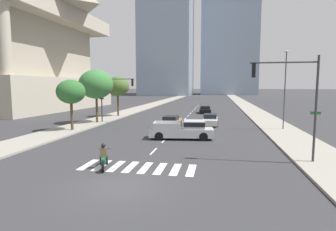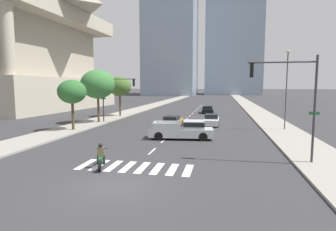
{
  "view_description": "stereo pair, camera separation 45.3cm",
  "coord_description": "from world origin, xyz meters",
  "px_view_note": "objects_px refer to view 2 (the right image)",
  "views": [
    {
      "loc": [
        4.52,
        -11.93,
        4.79
      ],
      "look_at": [
        0.0,
        13.1,
        2.0
      ],
      "focal_mm": 29.08,
      "sensor_mm": 36.0,
      "label": 1
    },
    {
      "loc": [
        4.97,
        -11.85,
        4.79
      ],
      "look_at": [
        0.0,
        13.1,
        2.0
      ],
      "focal_mm": 29.08,
      "sensor_mm": 36.0,
      "label": 2
    }
  ],
  "objects_px": {
    "motorcycle_lead": "(101,158)",
    "street_tree_third": "(120,86)",
    "pickup_truck": "(184,130)",
    "sedan_gold_1": "(172,122)",
    "sedan_white_0": "(211,120)",
    "traffic_signal_near": "(291,90)",
    "sedan_black_2": "(207,110)",
    "street_lamp_east": "(287,84)",
    "traffic_signal_far": "(115,90)",
    "street_tree_second": "(98,84)",
    "street_tree_nearest": "(72,92)"
  },
  "relations": [
    {
      "from": "motorcycle_lead",
      "to": "street_tree_third",
      "type": "relative_size",
      "value": 0.35
    },
    {
      "from": "pickup_truck",
      "to": "sedan_gold_1",
      "type": "bearing_deg",
      "value": 102.88
    },
    {
      "from": "sedan_white_0",
      "to": "traffic_signal_near",
      "type": "xyz_separation_m",
      "value": [
        5.29,
        -15.8,
        3.91
      ]
    },
    {
      "from": "sedan_gold_1",
      "to": "sedan_black_2",
      "type": "relative_size",
      "value": 0.98
    },
    {
      "from": "pickup_truck",
      "to": "sedan_white_0",
      "type": "bearing_deg",
      "value": 71.01
    },
    {
      "from": "sedan_gold_1",
      "to": "sedan_white_0",
      "type": "bearing_deg",
      "value": -54.3
    },
    {
      "from": "sedan_white_0",
      "to": "street_lamp_east",
      "type": "bearing_deg",
      "value": 71.07
    },
    {
      "from": "traffic_signal_near",
      "to": "street_tree_third",
      "type": "distance_m",
      "value": 29.52
    },
    {
      "from": "sedan_white_0",
      "to": "traffic_signal_near",
      "type": "relative_size",
      "value": 0.7
    },
    {
      "from": "sedan_white_0",
      "to": "street_tree_third",
      "type": "bearing_deg",
      "value": -114.07
    },
    {
      "from": "traffic_signal_far",
      "to": "sedan_black_2",
      "type": "bearing_deg",
      "value": 54.3
    },
    {
      "from": "sedan_white_0",
      "to": "motorcycle_lead",
      "type": "bearing_deg",
      "value": -16.79
    },
    {
      "from": "traffic_signal_far",
      "to": "street_tree_second",
      "type": "relative_size",
      "value": 0.88
    },
    {
      "from": "street_tree_nearest",
      "to": "sedan_black_2",
      "type": "bearing_deg",
      "value": 59.42
    },
    {
      "from": "sedan_black_2",
      "to": "street_tree_third",
      "type": "bearing_deg",
      "value": -62.31
    },
    {
      "from": "street_tree_third",
      "to": "street_tree_nearest",
      "type": "bearing_deg",
      "value": -90.0
    },
    {
      "from": "street_tree_second",
      "to": "sedan_gold_1",
      "type": "bearing_deg",
      "value": -8.59
    },
    {
      "from": "sedan_black_2",
      "to": "traffic_signal_near",
      "type": "relative_size",
      "value": 0.68
    },
    {
      "from": "traffic_signal_far",
      "to": "street_tree_nearest",
      "type": "height_order",
      "value": "traffic_signal_far"
    },
    {
      "from": "traffic_signal_near",
      "to": "street_lamp_east",
      "type": "xyz_separation_m",
      "value": [
        2.58,
        13.12,
        0.41
      ]
    },
    {
      "from": "sedan_gold_1",
      "to": "traffic_signal_far",
      "type": "distance_m",
      "value": 8.86
    },
    {
      "from": "motorcycle_lead",
      "to": "street_tree_second",
      "type": "bearing_deg",
      "value": 6.72
    },
    {
      "from": "sedan_black_2",
      "to": "traffic_signal_near",
      "type": "distance_m",
      "value": 31.39
    },
    {
      "from": "traffic_signal_near",
      "to": "traffic_signal_far",
      "type": "xyz_separation_m",
      "value": [
        -17.51,
        15.23,
        -0.33
      ]
    },
    {
      "from": "sedan_white_0",
      "to": "street_tree_second",
      "type": "xyz_separation_m",
      "value": [
        -14.25,
        -1.22,
        4.36
      ]
    },
    {
      "from": "pickup_truck",
      "to": "street_tree_nearest",
      "type": "height_order",
      "value": "street_tree_nearest"
    },
    {
      "from": "sedan_white_0",
      "to": "street_tree_nearest",
      "type": "distance_m",
      "value": 16.4
    },
    {
      "from": "traffic_signal_near",
      "to": "street_tree_second",
      "type": "height_order",
      "value": "street_tree_second"
    },
    {
      "from": "sedan_black_2",
      "to": "traffic_signal_far",
      "type": "distance_m",
      "value": 19.08
    },
    {
      "from": "traffic_signal_far",
      "to": "sedan_white_0",
      "type": "bearing_deg",
      "value": 2.68
    },
    {
      "from": "motorcycle_lead",
      "to": "traffic_signal_near",
      "type": "xyz_separation_m",
      "value": [
        10.95,
        3.13,
        3.93
      ]
    },
    {
      "from": "motorcycle_lead",
      "to": "street_lamp_east",
      "type": "distance_m",
      "value": 21.58
    },
    {
      "from": "traffic_signal_far",
      "to": "street_tree_second",
      "type": "height_order",
      "value": "street_tree_second"
    },
    {
      "from": "pickup_truck",
      "to": "traffic_signal_far",
      "type": "bearing_deg",
      "value": 132.69
    },
    {
      "from": "sedan_black_2",
      "to": "pickup_truck",
      "type": "bearing_deg",
      "value": -6.88
    },
    {
      "from": "motorcycle_lead",
      "to": "sedan_gold_1",
      "type": "bearing_deg",
      "value": -23.62
    },
    {
      "from": "street_tree_second",
      "to": "traffic_signal_near",
      "type": "bearing_deg",
      "value": -36.72
    },
    {
      "from": "sedan_black_2",
      "to": "traffic_signal_near",
      "type": "bearing_deg",
      "value": 7.18
    },
    {
      "from": "street_tree_nearest",
      "to": "street_tree_second",
      "type": "height_order",
      "value": "street_tree_second"
    },
    {
      "from": "pickup_truck",
      "to": "sedan_black_2",
      "type": "bearing_deg",
      "value": 81.61
    },
    {
      "from": "traffic_signal_far",
      "to": "traffic_signal_near",
      "type": "bearing_deg",
      "value": -41.02
    },
    {
      "from": "street_lamp_east",
      "to": "street_tree_second",
      "type": "xyz_separation_m",
      "value": [
        -22.13,
        1.46,
        0.05
      ]
    },
    {
      "from": "pickup_truck",
      "to": "sedan_gold_1",
      "type": "xyz_separation_m",
      "value": [
        -2.33,
        6.62,
        -0.2
      ]
    },
    {
      "from": "traffic_signal_near",
      "to": "street_tree_second",
      "type": "xyz_separation_m",
      "value": [
        -19.54,
        14.58,
        0.45
      ]
    },
    {
      "from": "sedan_black_2",
      "to": "street_lamp_east",
      "type": "distance_m",
      "value": 20.07
    },
    {
      "from": "sedan_white_0",
      "to": "street_tree_nearest",
      "type": "height_order",
      "value": "street_tree_nearest"
    },
    {
      "from": "sedan_gold_1",
      "to": "street_tree_second",
      "type": "distance_m",
      "value": 10.88
    },
    {
      "from": "sedan_gold_1",
      "to": "traffic_signal_near",
      "type": "xyz_separation_m",
      "value": [
        9.69,
        -13.09,
        3.91
      ]
    },
    {
      "from": "traffic_signal_far",
      "to": "motorcycle_lead",
      "type": "bearing_deg",
      "value": -70.34
    },
    {
      "from": "sedan_gold_1",
      "to": "street_tree_second",
      "type": "relative_size",
      "value": 0.65
    }
  ]
}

